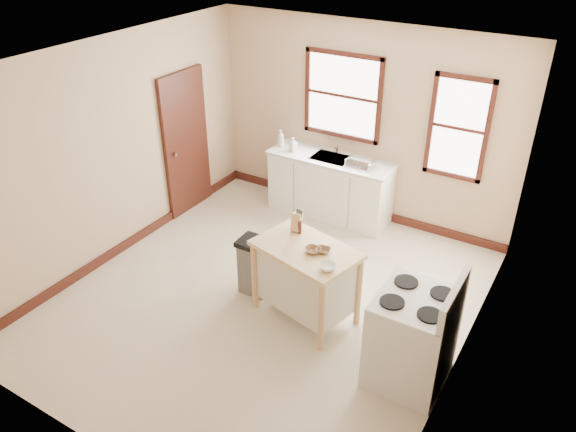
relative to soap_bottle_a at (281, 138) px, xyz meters
The scene contains 23 objects.
floor 2.67m from the soap_bottle_a, 62.54° to the right, with size 5.00×5.00×0.00m, color beige.
ceiling 3.01m from the soap_bottle_a, 62.54° to the right, with size 5.00×5.00×0.00m, color white.
wall_back 1.23m from the soap_bottle_a, 15.93° to the left, with size 4.50×0.04×2.80m, color tan.
wall_left 2.47m from the soap_bottle_a, 117.20° to the right, with size 0.04×5.00×2.80m, color tan.
wall_right 4.04m from the soap_bottle_a, 32.77° to the right, with size 0.04×5.00×2.80m, color tan.
window_main 1.13m from the soap_bottle_a, 20.02° to the left, with size 1.17×0.06×1.22m, color #35130E, non-canonical shape.
window_side 2.56m from the soap_bottle_a, ahead, with size 0.77×0.06×1.37m, color #35130E, non-canonical shape.
door_left 1.39m from the soap_bottle_a, 140.89° to the right, with size 0.06×0.90×2.10m, color #35130E.
baseboard_back 1.53m from the soap_bottle_a, 14.52° to the left, with size 4.50×0.04×0.12m, color #35130E.
baseboard_left 2.63m from the soap_bottle_a, 116.57° to the right, with size 0.04×5.00×0.12m, color #35130E.
sink_counter 1.02m from the soap_bottle_a, ahead, with size 1.86×0.62×0.92m, color white, non-canonical shape.
faucet 0.86m from the soap_bottle_a, 13.72° to the left, with size 0.03×0.03×0.22m, color silver.
soap_bottle_a is the anchor object (origin of this frame).
soap_bottle_b 0.25m from the soap_bottle_a, 11.95° to the right, with size 0.09×0.10×0.21m, color #B2B2B2.
dish_rack 1.32m from the soap_bottle_a, ahead, with size 0.37×0.27×0.09m, color silver, non-canonical shape.
kitchen_island 2.83m from the soap_bottle_a, 52.64° to the right, with size 1.11×0.71×0.91m, color #DFC683, non-canonical shape.
knife_block 2.40m from the soap_bottle_a, 54.05° to the right, with size 0.10×0.10×0.20m, color tan, non-canonical shape.
pepper_grinder 2.46m from the soap_bottle_a, 53.44° to the right, with size 0.04×0.04×0.15m, color #3F1C11.
bowl_a 2.85m from the soap_bottle_a, 51.56° to the right, with size 0.17×0.17×0.04m, color brown.
bowl_b 2.87m from the soap_bottle_a, 49.30° to the right, with size 0.15×0.15×0.04m, color brown.
bowl_c 3.19m from the soap_bottle_a, 49.84° to the right, with size 0.18×0.18×0.06m, color white.
trash_bin 2.42m from the soap_bottle_a, 66.06° to the right, with size 0.37×0.31×0.72m, color #61615F, non-canonical shape.
gas_stove 3.93m from the soap_bottle_a, 39.46° to the right, with size 0.77×0.79×1.23m, color silver, non-canonical shape.
Camera 1 is at (2.97, -4.42, 4.20)m, focal length 35.00 mm.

